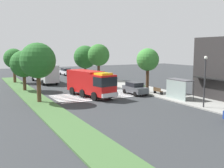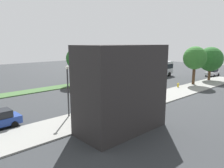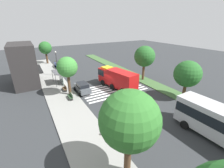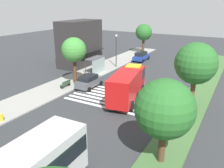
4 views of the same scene
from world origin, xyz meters
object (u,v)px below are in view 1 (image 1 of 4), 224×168
Objects in this scene: bus_stop_shelter at (178,85)px; fire_hydrant at (107,81)px; median_tree_far_west at (14,59)px; sidewalk_tree_far_west at (85,57)px; sidewalk_tree_center at (148,60)px; parked_car_west at (66,72)px; fire_truck at (91,82)px; median_tree_west at (24,64)px; street_lamp at (205,77)px; parked_car_mid at (135,88)px; bench_near_shelter at (158,91)px; transit_bus at (44,72)px; median_tree_center at (38,61)px; sidewalk_tree_west at (99,55)px; bench_west_of_shelter at (143,87)px.

bus_stop_shelter is 17.95m from fire_hydrant.
median_tree_far_west reaches higher than bus_stop_shelter.
sidewalk_tree_center is (23.58, 0.00, 0.23)m from sidewalk_tree_far_west.
parked_car_west is at bearing -175.89° from sidewalk_tree_center.
median_tree_west reaches higher than fire_truck.
street_lamp is at bearing -0.66° from sidewalk_tree_far_west.
parked_car_mid is 2.63× the size of bench_near_shelter.
parked_car_mid is 0.66× the size of sidewalk_tree_center.
fire_truck is at bearing 19.59° from median_tree_far_west.
median_tree_center is at bearing 163.23° from transit_bus.
parked_car_mid is (30.74, 0.00, 0.01)m from parked_car_west.
parked_car_mid is 0.58× the size of sidewalk_tree_west.
street_lamp is (10.81, 1.80, 2.54)m from parked_car_mid.
fire_truck is 30.25m from parked_car_west.
fire_truck is at bearing -175.15° from transit_bus.
median_tree_center is at bearing -95.87° from fire_truck.
street_lamp reaches higher than fire_truck.
bench_near_shelter is 3.59m from bench_west_of_shelter.
sidewalk_tree_center reaches higher than bus_stop_shelter.
fire_hydrant is at bearing -179.75° from street_lamp.
median_tree_west reaches higher than transit_bus.
median_tree_west reaches higher than street_lamp.
bench_west_of_shelter is 16.46m from median_tree_center.
sidewalk_tree_west is (-15.51, 8.38, 3.18)m from fire_truck.
transit_bus reaches higher than bench_near_shelter.
median_tree_far_west is (2.75, -15.42, 0.01)m from sidewalk_tree_far_west.
median_tree_center is at bearing -25.85° from parked_car_west.
median_tree_west reaches higher than parked_car_mid.
sidewalk_tree_far_west is at bearing 130.89° from median_tree_west.
sidewalk_tree_center is 1.05× the size of median_tree_west.
transit_bus is at bearing 69.37° from median_tree_far_west.
median_tree_center is 19.36m from fire_hydrant.
parked_car_west is 6.59× the size of fire_hydrant.
fire_hydrant is (7.04, 9.87, -1.61)m from transit_bus.
sidewalk_tree_far_west is 20.41m from median_tree_west.
sidewalk_tree_center is 15.43m from median_tree_center.
parked_car_west is 33.25m from median_tree_center.
bench_west_of_shelter is at bearing 61.42° from median_tree_west.
median_tree_center reaches higher than bench_near_shelter.
median_tree_west is (-16.21, -15.79, 2.23)m from bus_stop_shelter.
transit_bus is at bearing -156.68° from bus_stop_shelter.
bus_stop_shelter is 31.23m from median_tree_far_west.
median_tree_west is at bearing -123.54° from sidewalk_tree_center.
sidewalk_tree_center reaches higher than transit_bus.
parked_car_west is at bearing -175.47° from bench_near_shelter.
median_tree_far_west reaches higher than transit_bus.
sidewalk_tree_center is (1.05, 8.38, 2.85)m from fire_truck.
bench_near_shelter is 0.29× the size of street_lamp.
bus_stop_shelter is at bearing 0.71° from sidewalk_tree_far_west.
sidewalk_tree_far_west is at bearing 100.10° from median_tree_far_west.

